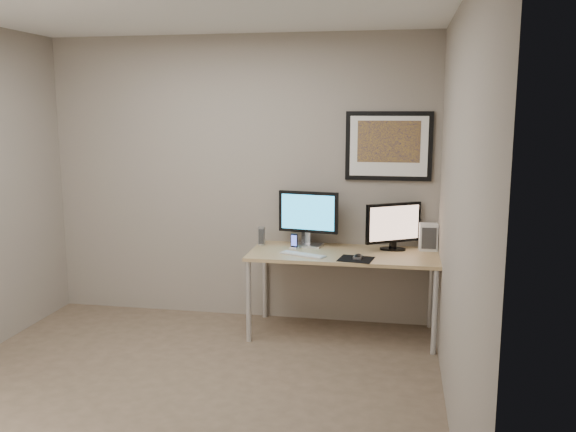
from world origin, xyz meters
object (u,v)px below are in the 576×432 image
fan_unit (428,237)px  phone_dock (294,241)px  desk (343,260)px  monitor_tv (393,225)px  monitor_large (308,216)px  speaker_left (262,236)px  framed_art (389,146)px  keyboard (303,254)px  speaker_right (305,235)px

fan_unit → phone_dock: bearing=-175.5°
desk → monitor_tv: monitor_tv is taller
monitor_large → fan_unit: bearing=10.3°
desk → monitor_large: size_ratio=2.96×
monitor_large → phone_dock: (-0.10, -0.13, -0.21)m
desk → speaker_left: size_ratio=9.84×
speaker_left → framed_art: bearing=-1.8°
phone_dock → fan_unit: fan_unit is taller
speaker_left → monitor_large: bearing=-7.7°
monitor_large → speaker_left: size_ratio=3.32×
desk → framed_art: (0.35, 0.33, 0.96)m
monitor_tv → phone_dock: bearing=155.6°
monitor_large → fan_unit: size_ratio=2.30×
desk → speaker_left: 0.79m
phone_dock → keyboard: phone_dock is taller
keyboard → fan_unit: bearing=41.9°
framed_art → fan_unit: (0.36, -0.11, -0.77)m
monitor_tv → phone_dock: size_ratio=3.38×
speaker_left → phone_dock: size_ratio=1.19×
phone_dock → fan_unit: 1.16m
monitor_large → fan_unit: (1.05, 0.03, -0.16)m
desk → fan_unit: (0.71, 0.22, 0.18)m
phone_dock → fan_unit: (1.15, 0.16, 0.05)m
framed_art → speaker_right: 1.08m
speaker_left → fan_unit: bearing=-8.0°
monitor_tv → fan_unit: 0.32m
desk → phone_dock: (-0.44, 0.06, 0.13)m
phone_dock → speaker_right: bearing=87.9°
fan_unit → speaker_left: bearing=178.3°
monitor_large → keyboard: bearing=-79.9°
monitor_large → speaker_left: (-0.42, -0.01, -0.19)m
monitor_tv → speaker_left: (-1.17, 0.01, -0.14)m
monitor_large → speaker_right: monitor_large is taller
framed_art → keyboard: 1.22m
speaker_right → phone_dock: 0.23m
desk → phone_dock: size_ratio=11.66×
speaker_left → fan_unit: 1.47m
speaker_right → keyboard: size_ratio=0.42×
desk → speaker_right: bearing=143.3°
speaker_right → keyboard: bearing=-75.6°
desk → keyboard: size_ratio=4.00×
speaker_right → speaker_left: bearing=-157.3°
speaker_right → phone_dock: size_ratio=1.22×
monitor_large → speaker_left: bearing=-169.4°
speaker_left → desk: bearing=-22.9°
desk → monitor_large: 0.51m
monitor_tv → keyboard: 0.84m
speaker_right → phone_dock: (-0.07, -0.22, -0.02)m
monitor_large → keyboard: size_ratio=1.35×
speaker_right → phone_dock: bearing=-98.6°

